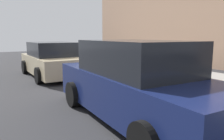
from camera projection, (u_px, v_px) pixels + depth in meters
The scene contains 13 objects.
ground_plane at pixel (104, 80), 8.93m from camera, with size 40.00×40.00×0.00m, color #28282B.
sidewalk_curb at pixel (150, 73), 10.21m from camera, with size 18.00×5.00×0.14m, color gray.
suitcase_maroon_0 at pixel (166, 81), 6.85m from camera, with size 0.45×0.22×0.80m.
suitcase_black_1 at pixel (152, 76), 7.27m from camera, with size 0.48×0.23×0.73m.
suitcase_silver_2 at pixel (142, 74), 7.75m from camera, with size 0.41×0.21×0.89m.
suitcase_red_3 at pixel (134, 73), 8.18m from camera, with size 0.35×0.20×0.83m.
suitcase_navy_4 at pixel (127, 72), 8.61m from camera, with size 0.42×0.23×0.74m.
suitcase_teal_5 at pixel (118, 67), 9.00m from camera, with size 0.42×0.28×1.02m.
fire_hydrant at pixel (107, 65), 9.88m from camera, with size 0.39×0.21×0.71m.
bollard_post at pixel (97, 62), 10.36m from camera, with size 0.16×0.16×0.89m, color brown.
parking_meter at pixel (206, 67), 5.86m from camera, with size 0.12×0.09×1.27m.
parked_car_navy_0 at pixel (135, 83), 4.68m from camera, with size 4.84×2.11×1.71m.
parked_car_beige_1 at pixel (52, 60), 9.80m from camera, with size 4.37×2.11×1.53m.
Camera 1 is at (-7.63, 4.31, 1.80)m, focal length 34.89 mm.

